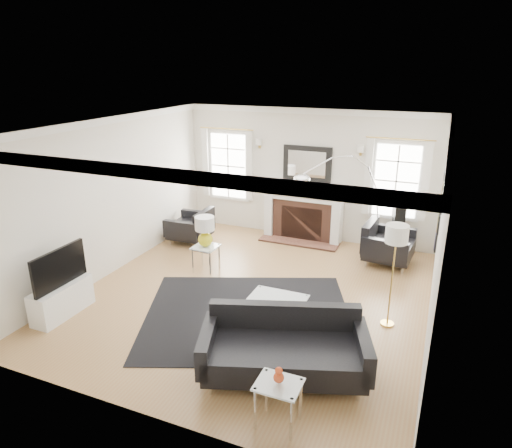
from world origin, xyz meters
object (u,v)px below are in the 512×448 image
at_px(fireplace, 303,216).
at_px(armchair_left, 192,227).
at_px(gourd_lamp, 205,229).
at_px(arc_floor_lamp, 341,203).
at_px(sofa, 284,348).
at_px(armchair_right, 386,245).
at_px(coffee_table, 274,304).

bearing_deg(fireplace, armchair_left, -153.23).
bearing_deg(armchair_left, fireplace, 26.77).
bearing_deg(gourd_lamp, fireplace, 62.34).
distance_m(fireplace, arc_floor_lamp, 1.41).
bearing_deg(sofa, gourd_lamp, 135.62).
bearing_deg(arc_floor_lamp, gourd_lamp, -146.28).
height_order(fireplace, gourd_lamp, fireplace).
relative_size(fireplace, armchair_right, 1.63).
xyz_separation_m(fireplace, armchair_left, (-2.14, -1.08, -0.20)).
xyz_separation_m(armchair_right, gourd_lamp, (-3.02, -1.64, 0.45)).
bearing_deg(fireplace, coffee_table, -79.54).
height_order(sofa, armchair_right, sofa).
height_order(sofa, armchair_left, sofa).
height_order(coffee_table, arc_floor_lamp, arc_floor_lamp).
bearing_deg(sofa, armchair_right, 80.03).
height_order(fireplace, coffee_table, fireplace).
bearing_deg(sofa, coffee_table, 116.72).
xyz_separation_m(coffee_table, arc_floor_lamp, (0.33, 2.72, 0.82)).
relative_size(fireplace, coffee_table, 2.03).
height_order(gourd_lamp, arc_floor_lamp, arc_floor_lamp).
bearing_deg(coffee_table, sofa, -63.28).
xyz_separation_m(sofa, armchair_right, (0.69, 3.92, 0.01)).
xyz_separation_m(armchair_left, coffee_table, (2.79, -2.44, 0.00)).
height_order(fireplace, armchair_left, fireplace).
bearing_deg(armchair_left, arc_floor_lamp, 5.04).
bearing_deg(fireplace, sofa, -75.68).
xyz_separation_m(armchair_right, coffee_table, (-1.19, -2.92, -0.03)).
distance_m(sofa, gourd_lamp, 3.29).
distance_m(sofa, coffee_table, 1.12).
xyz_separation_m(armchair_left, gourd_lamp, (0.96, -1.16, 0.48)).
height_order(fireplace, arc_floor_lamp, arc_floor_lamp).
bearing_deg(gourd_lamp, sofa, -44.38).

